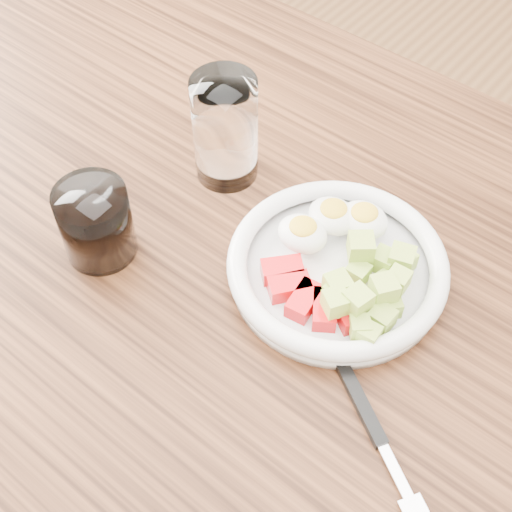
% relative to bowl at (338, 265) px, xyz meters
% --- Properties ---
extents(ground, '(4.00, 4.00, 0.00)m').
position_rel_bowl_xyz_m(ground, '(-0.06, -0.06, -0.79)').
color(ground, brown).
rests_on(ground, ground).
extents(dining_table, '(1.50, 0.90, 0.77)m').
position_rel_bowl_xyz_m(dining_table, '(-0.06, -0.06, -0.12)').
color(dining_table, brown).
rests_on(dining_table, ground).
extents(bowl, '(0.24, 0.24, 0.06)m').
position_rel_bowl_xyz_m(bowl, '(0.00, 0.00, 0.00)').
color(bowl, white).
rests_on(bowl, dining_table).
extents(fork, '(0.18, 0.12, 0.01)m').
position_rel_bowl_xyz_m(fork, '(0.13, -0.13, -0.02)').
color(fork, black).
rests_on(fork, dining_table).
extents(water_glass, '(0.08, 0.08, 0.14)m').
position_rel_bowl_xyz_m(water_glass, '(-0.20, 0.05, 0.05)').
color(water_glass, white).
rests_on(water_glass, dining_table).
extents(coffee_glass, '(0.08, 0.08, 0.09)m').
position_rel_bowl_xyz_m(coffee_glass, '(-0.23, -0.14, 0.02)').
color(coffee_glass, white).
rests_on(coffee_glass, dining_table).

